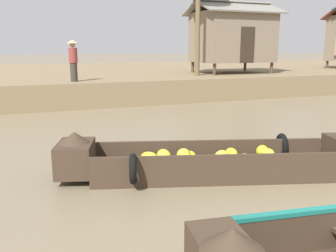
{
  "coord_description": "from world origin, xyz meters",
  "views": [
    {
      "loc": [
        -3.93,
        -1.98,
        2.34
      ],
      "look_at": [
        -0.89,
        5.64,
        0.6
      ],
      "focal_mm": 39.24,
      "sensor_mm": 36.0,
      "label": 1
    }
  ],
  "objects_px": {
    "banana_boat": "(215,160)",
    "vendor_person": "(73,58)",
    "fishing_skiff_distant": "(333,83)",
    "stilt_house_left": "(232,36)"
  },
  "relations": [
    {
      "from": "stilt_house_left",
      "to": "fishing_skiff_distant",
      "type": "bearing_deg",
      "value": -9.08
    },
    {
      "from": "banana_boat",
      "to": "vendor_person",
      "type": "height_order",
      "value": "vendor_person"
    },
    {
      "from": "banana_boat",
      "to": "stilt_house_left",
      "type": "distance_m",
      "value": 14.38
    },
    {
      "from": "banana_boat",
      "to": "stilt_house_left",
      "type": "relative_size",
      "value": 1.26
    },
    {
      "from": "fishing_skiff_distant",
      "to": "stilt_house_left",
      "type": "distance_m",
      "value": 6.98
    },
    {
      "from": "banana_boat",
      "to": "vendor_person",
      "type": "bearing_deg",
      "value": 97.37
    },
    {
      "from": "stilt_house_left",
      "to": "vendor_person",
      "type": "height_order",
      "value": "stilt_house_left"
    },
    {
      "from": "fishing_skiff_distant",
      "to": "vendor_person",
      "type": "relative_size",
      "value": 2.69
    },
    {
      "from": "fishing_skiff_distant",
      "to": "vendor_person",
      "type": "xyz_separation_m",
      "value": [
        -15.18,
        -1.34,
        1.6
      ]
    },
    {
      "from": "fishing_skiff_distant",
      "to": "stilt_house_left",
      "type": "height_order",
      "value": "stilt_house_left"
    }
  ]
}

